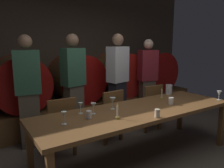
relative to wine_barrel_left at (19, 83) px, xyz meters
name	(u,v)px	position (x,y,z in m)	size (l,w,h in m)	color
back_wall	(65,53)	(1.10, 0.55, 0.50)	(6.63, 0.24, 2.87)	#473A2D
barrel_shelf	(77,111)	(1.10, 0.00, -0.71)	(5.96, 0.90, 0.46)	brown
wine_barrel_left	(19,83)	(0.00, 0.00, 0.00)	(0.97, 0.87, 0.97)	brown
wine_barrel_center	(76,78)	(1.10, 0.00, 0.00)	(0.97, 0.87, 0.97)	brown
wine_barrel_right	(119,74)	(2.16, 0.00, 0.00)	(0.97, 0.87, 0.97)	brown
wine_barrel_far_right	(152,71)	(3.22, 0.00, 0.00)	(0.97, 0.87, 0.97)	#513319
dining_table	(139,113)	(1.19, -1.88, -0.25)	(2.93, 0.94, 0.74)	brown
chair_left	(60,124)	(0.30, -1.18, -0.45)	(0.42, 0.42, 0.88)	brown
chair_center	(109,113)	(1.17, -1.15, -0.45)	(0.44, 0.44, 0.88)	brown
chair_right	(150,105)	(2.07, -1.16, -0.45)	(0.42, 0.42, 0.88)	brown
guest_far_left	(28,91)	(0.01, -0.63, -0.03)	(0.42, 0.31, 1.77)	brown
guest_center_left	(74,84)	(0.78, -0.61, 0.00)	(0.42, 0.32, 1.80)	brown
guest_center_right	(118,81)	(1.59, -0.78, 0.00)	(0.42, 0.32, 1.81)	black
guest_far_right	(147,79)	(2.44, -0.67, -0.05)	(0.42, 0.32, 1.72)	brown
candle_left	(118,114)	(0.71, -2.05, -0.14)	(0.05, 0.05, 0.20)	olive
candle_right	(162,96)	(1.85, -1.67, -0.14)	(0.05, 0.05, 0.19)	olive
pitcher	(169,89)	(2.24, -1.47, -0.11)	(0.11, 0.11, 0.17)	silver
wine_glass_far_left	(64,115)	(0.11, -1.87, -0.09)	(0.06, 0.06, 0.15)	silver
wine_glass_left	(80,106)	(0.43, -1.61, -0.09)	(0.06, 0.06, 0.15)	silver
wine_glass_center	(93,106)	(0.56, -1.72, -0.09)	(0.07, 0.07, 0.15)	silver
wine_glass_right	(113,101)	(0.88, -1.68, -0.07)	(0.08, 0.08, 0.16)	silver
wine_glass_far_right	(219,93)	(2.59, -2.20, -0.09)	(0.07, 0.07, 0.15)	white
cup_left	(89,115)	(0.43, -1.85, -0.15)	(0.07, 0.07, 0.10)	white
cup_center	(157,113)	(1.14, -2.27, -0.14)	(0.06, 0.06, 0.11)	beige
cup_right	(171,101)	(1.75, -1.95, -0.14)	(0.07, 0.07, 0.10)	white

